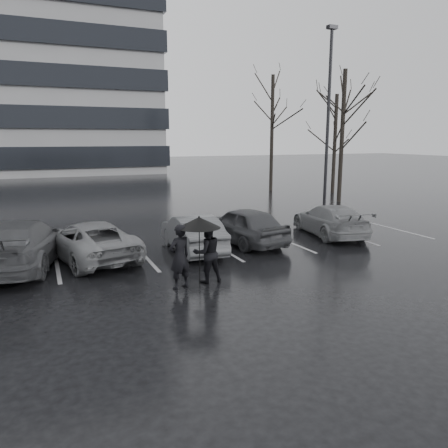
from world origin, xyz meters
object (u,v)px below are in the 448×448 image
tree_north (272,134)px  car_west_b (90,240)px  pedestrian_right (207,253)px  car_main (243,225)px  lamp_post (328,129)px  tree_east (342,137)px  car_west_c (20,244)px  tree_ne (335,144)px  car_west_a (193,233)px  car_east (330,220)px  pedestrian_left (180,257)px

tree_north → car_west_b: bearing=-135.5°
car_west_b → pedestrian_right: pedestrian_right is taller
car_main → pedestrian_right: pedestrian_right is taller
lamp_post → tree_north: 9.67m
tree_east → tree_north: tree_north is taller
tree_north → car_west_c: bearing=-138.9°
tree_ne → car_west_b: bearing=-147.6°
car_west_a → lamp_post: lamp_post is taller
car_west_a → pedestrian_right: bearing=79.8°
car_east → tree_north: tree_north is taller
car_east → lamp_post: size_ratio=0.46×
car_main → car_east: car_main is taller
car_east → tree_ne: tree_ne is taller
car_main → pedestrian_left: 5.42m
car_west_a → car_east: 6.07m
car_main → tree_east: size_ratio=0.52×
pedestrian_left → tree_east: size_ratio=0.22×
car_west_c → pedestrian_left: bearing=149.8°
car_west_c → lamp_post: (15.10, 5.34, 3.65)m
pedestrian_right → car_west_c: bearing=-38.5°
car_main → car_west_b: 5.61m
car_main → car_east: 3.90m
car_west_a → lamp_post: size_ratio=0.41×
pedestrian_left → tree_east: 18.48m
car_west_a → car_east: size_ratio=0.90×
pedestrian_right → tree_north: (12.20, 18.36, 3.41)m
car_east → car_main: bearing=8.6°
lamp_post → tree_ne: lamp_post is taller
car_main → tree_north: 17.73m
pedestrian_right → tree_ne: size_ratio=0.24×
pedestrian_right → tree_east: 17.70m
lamp_post → car_west_a: bearing=-149.9°
car_main → tree_east: bearing=-153.1°
car_west_b → tree_north: 21.25m
car_west_b → pedestrian_left: (1.87, -3.89, 0.24)m
tree_ne → tree_north: 4.67m
car_east → tree_east: tree_east is taller
car_main → car_west_c: bearing=-8.4°
pedestrian_right → tree_north: bearing=-125.6°
car_west_a → car_west_c: (-5.51, 0.22, 0.10)m
tree_ne → car_west_a: bearing=-141.2°
pedestrian_right → tree_east: tree_east is taller
car_west_c → pedestrian_right: pedestrian_right is taller
car_west_b → pedestrian_left: pedestrian_left is taller
car_west_c → pedestrian_right: bearing=157.0°
lamp_post → tree_north: size_ratio=1.13×
car_main → tree_east: (10.32, 7.65, 3.30)m
car_main → car_west_c: car_west_c is taller
lamp_post → pedestrian_right: bearing=-139.2°
car_west_b → pedestrian_right: bearing=113.5°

